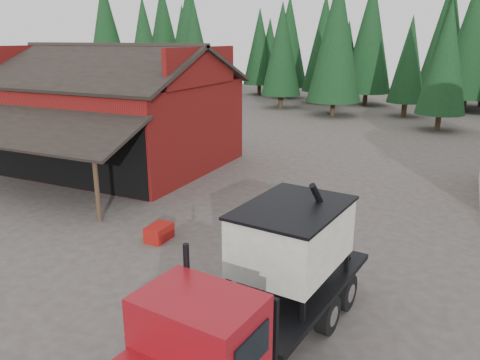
% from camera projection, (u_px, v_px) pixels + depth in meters
% --- Properties ---
extents(ground, '(120.00, 120.00, 0.00)m').
position_uv_depth(ground, '(187.00, 269.00, 15.72)').
color(ground, '#443B35').
rests_on(ground, ground).
extents(red_barn, '(12.80, 13.63, 7.18)m').
position_uv_depth(red_barn, '(116.00, 121.00, 28.01)').
color(red_barn, maroon).
rests_on(red_barn, ground).
extents(conifer_backdrop, '(76.00, 16.00, 16.00)m').
position_uv_depth(conifer_backdrop, '(386.00, 107.00, 51.98)').
color(conifer_backdrop, black).
rests_on(conifer_backdrop, ground).
extents(near_pine_a, '(4.40, 4.40, 11.40)m').
position_uv_depth(near_pine_a, '(145.00, 48.00, 47.07)').
color(near_pine_a, '#382619').
rests_on(near_pine_a, ground).
extents(near_pine_b, '(3.96, 3.96, 10.40)m').
position_uv_depth(near_pine_b, '(446.00, 58.00, 37.43)').
color(near_pine_b, '#382619').
rests_on(near_pine_b, ground).
extents(near_pine_d, '(5.28, 5.28, 13.40)m').
position_uv_depth(near_pine_d, '(336.00, 38.00, 44.56)').
color(near_pine_d, '#382619').
rests_on(near_pine_d, ground).
extents(feed_truck, '(3.32, 8.97, 3.96)m').
position_uv_depth(feed_truck, '(263.00, 287.00, 10.96)').
color(feed_truck, black).
rests_on(feed_truck, ground).
extents(equip_box, '(0.71, 1.11, 0.60)m').
position_uv_depth(equip_box, '(159.00, 233.00, 17.91)').
color(equip_box, maroon).
rests_on(equip_box, ground).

